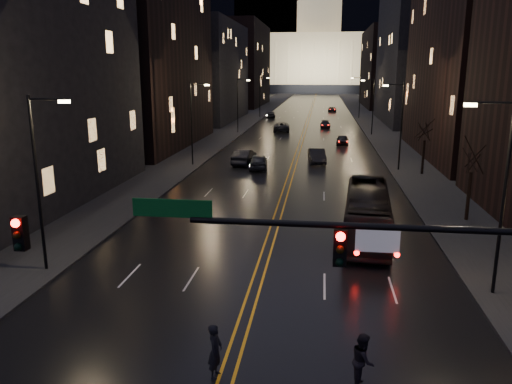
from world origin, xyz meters
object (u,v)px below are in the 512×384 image
(oncoming_car_a, at_px, (259,162))
(pedestrian_a, at_px, (215,351))
(bus, at_px, (367,213))
(oncoming_car_b, at_px, (244,157))
(receding_car_a, at_px, (317,156))
(pedestrian_b, at_px, (363,360))
(traffic_signal, at_px, (433,270))

(oncoming_car_a, relative_size, pedestrian_a, 2.44)
(bus, bearing_deg, oncoming_car_b, 120.10)
(oncoming_car_a, bearing_deg, oncoming_car_b, -57.10)
(bus, distance_m, oncoming_car_a, 23.35)
(receding_car_a, relative_size, pedestrian_b, 2.61)
(traffic_signal, xyz_separation_m, pedestrian_a, (-6.29, 2.15, -4.14))
(oncoming_car_b, bearing_deg, bus, 120.05)
(oncoming_car_b, xyz_separation_m, receding_car_a, (8.03, 1.88, -0.04))
(traffic_signal, bearing_deg, receding_car_a, 94.47)
(bus, xyz_separation_m, pedestrian_b, (-1.40, -15.56, -0.59))
(oncoming_car_a, bearing_deg, traffic_signal, 98.67)
(pedestrian_b, bearing_deg, bus, -4.23)
(bus, xyz_separation_m, receding_car_a, (-3.39, 25.70, -0.72))
(traffic_signal, distance_m, pedestrian_a, 7.83)
(bus, bearing_deg, traffic_signal, -85.48)
(bus, distance_m, pedestrian_b, 15.64)
(pedestrian_a, bearing_deg, receding_car_a, 1.57)
(receding_car_a, relative_size, pedestrian_a, 2.55)
(oncoming_car_b, bearing_deg, receding_car_a, -162.41)
(oncoming_car_b, bearing_deg, oncoming_car_a, 132.29)
(oncoming_car_a, relative_size, receding_car_a, 0.96)
(pedestrian_b, bearing_deg, pedestrian_a, 92.43)
(bus, bearing_deg, oncoming_car_a, 118.46)
(bus, relative_size, oncoming_car_a, 2.33)
(pedestrian_b, bearing_deg, oncoming_car_a, 13.27)
(bus, relative_size, oncoming_car_b, 2.12)
(receding_car_a, xyz_separation_m, pedestrian_b, (2.00, -41.26, 0.13))
(bus, relative_size, receding_car_a, 2.23)
(traffic_signal, height_order, pedestrian_a, traffic_signal)
(traffic_signal, height_order, bus, traffic_signal)
(oncoming_car_a, bearing_deg, bus, 109.02)
(oncoming_car_a, xyz_separation_m, pedestrian_b, (8.09, -36.89, 0.14))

